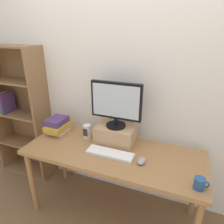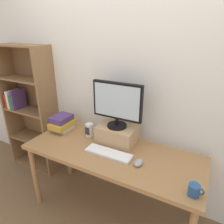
{
  "view_description": "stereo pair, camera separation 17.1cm",
  "coord_description": "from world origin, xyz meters",
  "px_view_note": "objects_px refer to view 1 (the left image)",
  "views": [
    {
      "loc": [
        0.55,
        -1.41,
        1.73
      ],
      "look_at": [
        -0.03,
        0.07,
        1.08
      ],
      "focal_mm": 32.0,
      "sensor_mm": 36.0,
      "label": 1
    },
    {
      "loc": [
        0.71,
        -1.34,
        1.73
      ],
      "look_at": [
        -0.03,
        0.07,
        1.08
      ],
      "focal_mm": 32.0,
      "sensor_mm": 36.0,
      "label": 2
    }
  ],
  "objects_px": {
    "desk": "(113,158)",
    "bookshelf_unit": "(21,112)",
    "book_stack": "(58,125)",
    "keyboard": "(110,153)",
    "desk_speaker": "(87,131)",
    "computer_mouse": "(141,161)",
    "computer_monitor": "(116,103)",
    "riser_box": "(116,134)",
    "coffee_mug": "(200,183)"
  },
  "relations": [
    {
      "from": "desk",
      "to": "bookshelf_unit",
      "type": "distance_m",
      "value": 1.33
    },
    {
      "from": "book_stack",
      "to": "keyboard",
      "type": "bearing_deg",
      "value": -15.03
    },
    {
      "from": "desk_speaker",
      "to": "computer_mouse",
      "type": "bearing_deg",
      "value": -18.63
    },
    {
      "from": "desk",
      "to": "computer_monitor",
      "type": "relative_size",
      "value": 3.37
    },
    {
      "from": "riser_box",
      "to": "coffee_mug",
      "type": "distance_m",
      "value": 0.83
    },
    {
      "from": "keyboard",
      "to": "computer_mouse",
      "type": "xyz_separation_m",
      "value": [
        0.28,
        -0.01,
        0.01
      ]
    },
    {
      "from": "book_stack",
      "to": "bookshelf_unit",
      "type": "bearing_deg",
      "value": 168.16
    },
    {
      "from": "bookshelf_unit",
      "to": "computer_mouse",
      "type": "relative_size",
      "value": 15.21
    },
    {
      "from": "keyboard",
      "to": "coffee_mug",
      "type": "height_order",
      "value": "coffee_mug"
    },
    {
      "from": "bookshelf_unit",
      "to": "desk_speaker",
      "type": "height_order",
      "value": "bookshelf_unit"
    },
    {
      "from": "desk",
      "to": "computer_monitor",
      "type": "xyz_separation_m",
      "value": [
        -0.03,
        0.16,
        0.47
      ]
    },
    {
      "from": "computer_monitor",
      "to": "computer_mouse",
      "type": "relative_size",
      "value": 4.54
    },
    {
      "from": "computer_monitor",
      "to": "keyboard",
      "type": "distance_m",
      "value": 0.44
    },
    {
      "from": "riser_box",
      "to": "computer_mouse",
      "type": "xyz_separation_m",
      "value": [
        0.31,
        -0.23,
        -0.06
      ]
    },
    {
      "from": "coffee_mug",
      "to": "desk_speaker",
      "type": "distance_m",
      "value": 1.09
    },
    {
      "from": "keyboard",
      "to": "computer_mouse",
      "type": "height_order",
      "value": "computer_mouse"
    },
    {
      "from": "coffee_mug",
      "to": "desk_speaker",
      "type": "bearing_deg",
      "value": 162.02
    },
    {
      "from": "riser_box",
      "to": "book_stack",
      "type": "distance_m",
      "value": 0.63
    },
    {
      "from": "riser_box",
      "to": "book_stack",
      "type": "bearing_deg",
      "value": -175.89
    },
    {
      "from": "keyboard",
      "to": "desk_speaker",
      "type": "height_order",
      "value": "desk_speaker"
    },
    {
      "from": "computer_mouse",
      "to": "coffee_mug",
      "type": "distance_m",
      "value": 0.46
    },
    {
      "from": "riser_box",
      "to": "book_stack",
      "type": "relative_size",
      "value": 1.35
    },
    {
      "from": "bookshelf_unit",
      "to": "keyboard",
      "type": "height_order",
      "value": "bookshelf_unit"
    },
    {
      "from": "coffee_mug",
      "to": "desk",
      "type": "bearing_deg",
      "value": 164.2
    },
    {
      "from": "computer_mouse",
      "to": "book_stack",
      "type": "height_order",
      "value": "book_stack"
    },
    {
      "from": "keyboard",
      "to": "coffee_mug",
      "type": "distance_m",
      "value": 0.73
    },
    {
      "from": "desk",
      "to": "keyboard",
      "type": "height_order",
      "value": "keyboard"
    },
    {
      "from": "coffee_mug",
      "to": "desk_speaker",
      "type": "relative_size",
      "value": 0.75
    },
    {
      "from": "desk",
      "to": "computer_mouse",
      "type": "xyz_separation_m",
      "value": [
        0.28,
        -0.07,
        0.09
      ]
    },
    {
      "from": "riser_box",
      "to": "bookshelf_unit",
      "type": "bearing_deg",
      "value": 176.01
    },
    {
      "from": "keyboard",
      "to": "book_stack",
      "type": "height_order",
      "value": "book_stack"
    },
    {
      "from": "riser_box",
      "to": "computer_monitor",
      "type": "bearing_deg",
      "value": -90.0
    },
    {
      "from": "bookshelf_unit",
      "to": "book_stack",
      "type": "bearing_deg",
      "value": -11.84
    },
    {
      "from": "bookshelf_unit",
      "to": "coffee_mug",
      "type": "xyz_separation_m",
      "value": [
        2.01,
        -0.46,
        -0.04
      ]
    },
    {
      "from": "bookshelf_unit",
      "to": "keyboard",
      "type": "relative_size",
      "value": 3.77
    },
    {
      "from": "coffee_mug",
      "to": "computer_monitor",
      "type": "bearing_deg",
      "value": 153.87
    },
    {
      "from": "desk_speaker",
      "to": "coffee_mug",
      "type": "bearing_deg",
      "value": -17.98
    },
    {
      "from": "book_stack",
      "to": "desk_speaker",
      "type": "relative_size",
      "value": 1.96
    },
    {
      "from": "computer_mouse",
      "to": "book_stack",
      "type": "xyz_separation_m",
      "value": [
        -0.94,
        0.19,
        0.06
      ]
    },
    {
      "from": "book_stack",
      "to": "desk_speaker",
      "type": "bearing_deg",
      "value": 2.59
    },
    {
      "from": "riser_box",
      "to": "computer_mouse",
      "type": "bearing_deg",
      "value": -36.93
    },
    {
      "from": "desk",
      "to": "book_stack",
      "type": "height_order",
      "value": "book_stack"
    },
    {
      "from": "bookshelf_unit",
      "to": "keyboard",
      "type": "xyz_separation_m",
      "value": [
        1.3,
        -0.31,
        -0.07
      ]
    },
    {
      "from": "computer_monitor",
      "to": "keyboard",
      "type": "bearing_deg",
      "value": -81.24
    },
    {
      "from": "desk",
      "to": "coffee_mug",
      "type": "bearing_deg",
      "value": -15.8
    },
    {
      "from": "book_stack",
      "to": "riser_box",
      "type": "bearing_deg",
      "value": 4.11
    },
    {
      "from": "keyboard",
      "to": "computer_mouse",
      "type": "bearing_deg",
      "value": -2.21
    },
    {
      "from": "keyboard",
      "to": "desk_speaker",
      "type": "xyz_separation_m",
      "value": [
        -0.33,
        0.19,
        0.06
      ]
    },
    {
      "from": "book_stack",
      "to": "desk_speaker",
      "type": "height_order",
      "value": "book_stack"
    },
    {
      "from": "computer_monitor",
      "to": "bookshelf_unit",
      "type": "bearing_deg",
      "value": 175.94
    }
  ]
}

